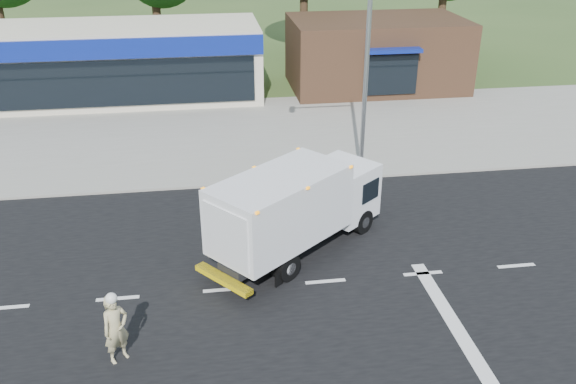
% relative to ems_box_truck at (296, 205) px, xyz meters
% --- Properties ---
extents(ground, '(120.00, 120.00, 0.00)m').
position_rel_ems_box_truck_xyz_m(ground, '(0.61, -1.81, -1.67)').
color(ground, '#385123').
rests_on(ground, ground).
extents(road_asphalt, '(60.00, 14.00, 0.02)m').
position_rel_ems_box_truck_xyz_m(road_asphalt, '(0.61, -1.81, -1.67)').
color(road_asphalt, black).
rests_on(road_asphalt, ground).
extents(sidewalk, '(60.00, 2.40, 0.12)m').
position_rel_ems_box_truck_xyz_m(sidewalk, '(0.61, 6.39, -1.61)').
color(sidewalk, gray).
rests_on(sidewalk, ground).
extents(parking_apron, '(60.00, 9.00, 0.02)m').
position_rel_ems_box_truck_xyz_m(parking_apron, '(0.61, 12.19, -1.66)').
color(parking_apron, gray).
rests_on(parking_apron, ground).
extents(lane_markings, '(55.20, 7.00, 0.01)m').
position_rel_ems_box_truck_xyz_m(lane_markings, '(1.96, -3.16, -1.65)').
color(lane_markings, silver).
rests_on(lane_markings, road_asphalt).
extents(ems_box_truck, '(6.32, 5.71, 2.90)m').
position_rel_ems_box_truck_xyz_m(ems_box_truck, '(0.00, 0.00, 0.00)').
color(ems_box_truck, black).
rests_on(ems_box_truck, ground).
extents(emergency_worker, '(0.80, 0.75, 1.95)m').
position_rel_ems_box_truck_xyz_m(emergency_worker, '(-5.05, -4.37, -0.72)').
color(emergency_worker, tan).
rests_on(emergency_worker, ground).
extents(retail_strip_mall, '(18.00, 6.20, 4.00)m').
position_rel_ems_box_truck_xyz_m(retail_strip_mall, '(-8.39, 18.12, 0.34)').
color(retail_strip_mall, beige).
rests_on(retail_strip_mall, ground).
extents(brown_storefront, '(10.00, 6.70, 4.00)m').
position_rel_ems_box_truck_xyz_m(brown_storefront, '(7.61, 18.17, 0.33)').
color(brown_storefront, '#382316').
rests_on(brown_storefront, ground).
extents(traffic_signal_pole, '(3.51, 0.25, 8.00)m').
position_rel_ems_box_truck_xyz_m(traffic_signal_pole, '(2.97, 5.79, 3.25)').
color(traffic_signal_pole, gray).
rests_on(traffic_signal_pole, ground).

